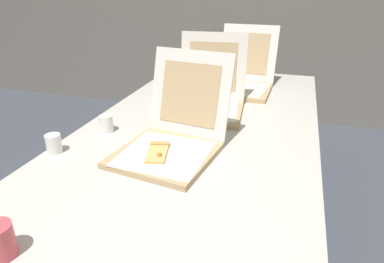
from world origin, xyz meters
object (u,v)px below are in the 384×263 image
at_px(pizza_box_front, 170,140).
at_px(table, 198,138).
at_px(pizza_box_middle, 208,101).
at_px(cup_white_far, 169,92).
at_px(cup_white_near_center, 106,124).
at_px(pizza_box_back, 242,81).
at_px(cup_white_near_left, 54,144).

bearing_deg(pizza_box_front, table, 88.67).
xyz_separation_m(pizza_box_middle, cup_white_far, (-0.25, 0.12, -0.02)).
relative_size(cup_white_near_center, cup_white_far, 1.00).
height_order(pizza_box_middle, cup_white_near_center, pizza_box_middle).
distance_m(pizza_box_back, cup_white_near_left, 1.13).
bearing_deg(cup_white_near_left, cup_white_far, 74.94).
xyz_separation_m(table, pizza_box_middle, (-0.02, 0.23, 0.10)).
xyz_separation_m(cup_white_near_center, cup_white_far, (0.10, 0.49, 0.00)).
bearing_deg(pizza_box_middle, table, -90.72).
bearing_deg(cup_white_far, pizza_box_middle, -25.66).
bearing_deg(table, pizza_box_middle, 94.79).
height_order(table, pizza_box_back, pizza_box_back).
xyz_separation_m(pizza_box_front, cup_white_near_left, (-0.42, -0.13, -0.01)).
distance_m(pizza_box_front, cup_white_far, 0.63).
xyz_separation_m(table, cup_white_near_left, (-0.46, -0.37, 0.08)).
relative_size(table, cup_white_near_left, 29.59).
distance_m(pizza_box_front, cup_white_near_center, 0.34).
xyz_separation_m(pizza_box_front, pizza_box_middle, (0.02, 0.47, 0.00)).
xyz_separation_m(pizza_box_front, pizza_box_back, (0.12, 0.87, 0.00)).
relative_size(pizza_box_middle, pizza_box_back, 0.95).
distance_m(pizza_box_middle, cup_white_near_left, 0.74).
bearing_deg(pizza_box_middle, pizza_box_front, -98.01).
bearing_deg(pizza_box_back, pizza_box_middle, -102.44).
bearing_deg(table, cup_white_near_left, -141.39).
xyz_separation_m(cup_white_near_center, cup_white_near_left, (-0.09, -0.23, 0.00)).
distance_m(table, pizza_box_front, 0.26).
xyz_separation_m(pizza_box_middle, cup_white_near_center, (-0.35, -0.37, -0.02)).
distance_m(pizza_box_middle, cup_white_far, 0.27).
bearing_deg(pizza_box_back, pizza_box_front, -96.19).
bearing_deg(cup_white_near_center, cup_white_far, 78.15).
xyz_separation_m(pizza_box_front, cup_white_near_center, (-0.33, 0.10, -0.01)).
height_order(cup_white_far, cup_white_near_left, same).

